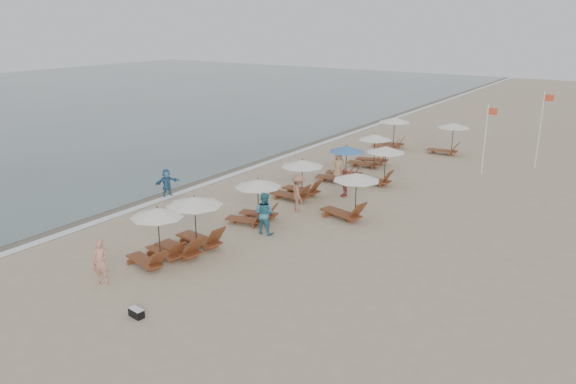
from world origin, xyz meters
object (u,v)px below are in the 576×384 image
Objects in this scene: lounger_station_4 at (342,164)px; inland_station_0 at (349,192)px; lounger_station_5 at (370,151)px; beachgoer_far_a at (345,182)px; lounger_station_2 at (255,200)px; inland_station_1 at (379,162)px; inland_station_2 at (448,136)px; waterline_walker at (167,183)px; duffel_bag at (136,313)px; beachgoer_far_b at (338,166)px; beachgoer_near at (101,262)px; lounger_station_3 at (298,179)px; lounger_station_6 at (391,132)px; lounger_station_0 at (155,236)px; lounger_station_1 at (190,226)px; flag_pole_near at (486,136)px; beachgoer_mid_b at (298,193)px; beachgoer_mid_a at (264,213)px.

inland_station_0 is at bearing -58.53° from lounger_station_4.
lounger_station_5 reaches higher than beachgoer_far_a.
inland_station_1 is (2.14, 8.93, 0.22)m from lounger_station_2.
waterline_walker is (-9.23, -17.89, -0.57)m from inland_station_2.
lounger_station_4 reaches higher than duffel_bag.
lounger_station_4 is 10.40m from inland_station_2.
beachgoer_near is at bearing -136.37° from beachgoer_far_b.
inland_station_2 reaches higher than lounger_station_3.
lounger_station_4 is 6.65m from inland_station_0.
beachgoer_far_b is at bearing -84.60° from lounger_station_6.
lounger_station_5 is 13.46m from waterline_walker.
inland_station_0 and inland_station_2 have the same top height.
inland_station_2 reaches higher than beachgoer_far_b.
lounger_station_0 is at bearing -90.72° from lounger_station_5.
lounger_station_6 is 1.49× the size of beachgoer_near.
beachgoer_near is at bearing -97.61° from inland_station_2.
lounger_station_1 is 1.08× the size of lounger_station_6.
flag_pole_near is (4.26, 23.79, 2.21)m from duffel_bag.
flag_pole_near reaches higher than inland_station_2.
lounger_station_2 is 12.56m from lounger_station_5.
lounger_station_3 is at bearing -52.01° from beachgoer_far_a.
inland_station_2 is (2.92, 18.48, 0.23)m from lounger_station_2.
beachgoer_far_a is (1.70, 10.00, -0.29)m from lounger_station_1.
waterline_walker is (-9.70, -2.27, -0.55)m from inland_station_0.
inland_station_1 is 11.88m from waterline_walker.
inland_station_1 reaches higher than beachgoer_mid_b.
beachgoer_mid_a is 3.37× the size of duffel_bag.
inland_station_1 is 3.20m from beachgoer_far_a.
beachgoer_mid_b reaches higher than beachgoer_far_a.
duffel_bag is at bearing 141.70° from beachgoer_mid_b.
lounger_station_4 is 1.56× the size of beachgoer_near.
lounger_station_1 is 22.22m from lounger_station_6.
flag_pole_near is at bearing -21.69° from waterline_walker.
lounger_station_6 is 1.37× the size of beachgoer_mid_a.
inland_station_2 reaches higher than duffel_bag.
beachgoer_near is (-0.30, -12.40, -0.15)m from lounger_station_3.
inland_station_2 is at bearing 27.56° from beachgoer_far_b.
inland_station_1 is 6.66m from beachgoer_mid_b.
inland_station_0 is 1.83× the size of beachgoer_far_a.
beachgoer_far_b is at bearing -34.47° from beachgoer_mid_b.
inland_station_0 is 6.20m from inland_station_1.
inland_station_2 is 5.00× the size of duffel_bag.
waterline_walker is at bearing -166.83° from inland_station_0.
duffel_bag is (2.21, -17.61, -0.80)m from lounger_station_4.
lounger_station_0 is at bearing -97.78° from inland_station_2.
lounger_station_1 is 1.79× the size of beachgoer_far_a.
flag_pole_near is at bearing -1.64° from beachgoer_far_b.
beachgoer_mid_b is 7.39m from waterline_walker.
waterline_walker is at bearing -14.77° from beachgoer_mid_a.
lounger_station_4 is 1.02× the size of lounger_station_5.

